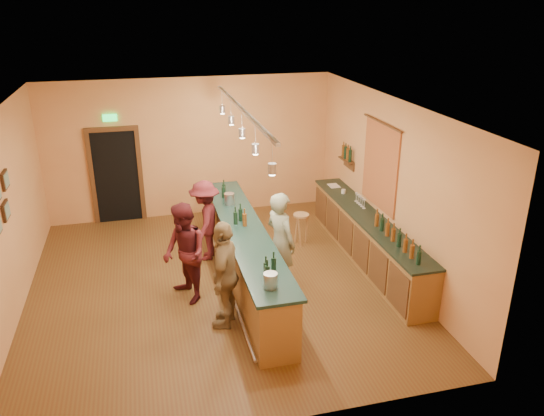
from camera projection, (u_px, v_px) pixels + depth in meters
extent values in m
plane|color=brown|center=(217.00, 284.00, 9.56)|extent=(7.00, 7.00, 0.00)
cube|color=silver|center=(209.00, 107.00, 8.37)|extent=(6.50, 7.00, 0.02)
cube|color=#D5894F|center=(191.00, 148.00, 12.11)|extent=(6.50, 0.02, 3.20)
cube|color=#D5894F|center=(260.00, 312.00, 5.81)|extent=(6.50, 0.02, 3.20)
cube|color=#D5894F|center=(5.00, 220.00, 8.22)|extent=(0.02, 7.00, 3.20)
cube|color=#D5894F|center=(390.00, 186.00, 9.71)|extent=(0.02, 7.00, 3.20)
cube|color=black|center=(117.00, 177.00, 11.91)|extent=(0.95, 0.06, 2.10)
cube|color=#473315|center=(92.00, 179.00, 11.77)|extent=(0.10, 0.08, 2.10)
cube|color=#473315|center=(141.00, 175.00, 12.01)|extent=(0.10, 0.08, 2.10)
cube|color=#473315|center=(111.00, 129.00, 11.49)|extent=(1.15, 0.08, 0.10)
cube|color=#19E54C|center=(110.00, 118.00, 11.38)|extent=(0.30, 0.04, 0.15)
cube|color=#A92F21|center=(380.00, 166.00, 9.97)|extent=(0.03, 1.40, 1.60)
cube|color=#473315|center=(346.00, 160.00, 11.41)|extent=(0.16, 0.55, 0.03)
cube|color=#473315|center=(349.00, 164.00, 11.47)|extent=(0.03, 0.55, 0.18)
cube|color=olive|center=(367.00, 240.00, 10.25)|extent=(0.55, 4.50, 0.90)
cube|color=black|center=(368.00, 217.00, 10.07)|extent=(0.60, 4.55, 0.04)
cylinder|color=silver|center=(343.00, 191.00, 11.22)|extent=(0.09, 0.09, 0.09)
cube|color=silver|center=(334.00, 186.00, 11.68)|extent=(0.22, 0.30, 0.01)
cube|color=olive|center=(245.00, 256.00, 9.49)|extent=(0.60, 5.00, 1.00)
cube|color=#18322D|center=(244.00, 229.00, 9.29)|extent=(0.70, 5.10, 0.05)
cylinder|color=silver|center=(226.00, 276.00, 9.54)|extent=(0.05, 5.00, 0.05)
cylinder|color=silver|center=(270.00, 280.00, 7.34)|extent=(0.20, 0.20, 0.22)
cylinder|color=silver|center=(229.00, 199.00, 10.31)|extent=(0.20, 0.20, 0.22)
cube|color=silver|center=(242.00, 109.00, 8.51)|extent=(0.06, 4.60, 0.05)
cylinder|color=silver|center=(272.00, 154.00, 6.78)|extent=(0.01, 0.01, 0.35)
cylinder|color=#A5A5AD|center=(272.00, 169.00, 6.85)|extent=(0.11, 0.11, 0.14)
cylinder|color=#FFEABF|center=(272.00, 174.00, 6.88)|extent=(0.08, 0.08, 0.02)
cylinder|color=silver|center=(255.00, 135.00, 7.68)|extent=(0.01, 0.01, 0.35)
cylinder|color=#A5A5AD|center=(255.00, 149.00, 7.76)|extent=(0.11, 0.11, 0.14)
cylinder|color=#FFEABF|center=(255.00, 154.00, 7.78)|extent=(0.08, 0.08, 0.02)
cylinder|color=silver|center=(242.00, 121.00, 8.58)|extent=(0.01, 0.01, 0.35)
cylinder|color=#A5A5AD|center=(242.00, 133.00, 8.66)|extent=(0.11, 0.11, 0.14)
cylinder|color=#FFEABF|center=(242.00, 138.00, 8.68)|extent=(0.08, 0.08, 0.02)
cylinder|color=silver|center=(231.00, 109.00, 9.48)|extent=(0.01, 0.01, 0.35)
cylinder|color=#A5A5AD|center=(231.00, 120.00, 9.56)|extent=(0.11, 0.11, 0.14)
cylinder|color=#FFEABF|center=(231.00, 124.00, 9.59)|extent=(0.08, 0.08, 0.02)
cylinder|color=silver|center=(222.00, 99.00, 10.38)|extent=(0.01, 0.01, 0.35)
cylinder|color=#A5A5AD|center=(222.00, 109.00, 10.46)|extent=(0.11, 0.11, 0.14)
cylinder|color=#FFEABF|center=(222.00, 113.00, 10.49)|extent=(0.08, 0.08, 0.02)
imported|color=gray|center=(281.00, 242.00, 9.08)|extent=(0.66, 0.78, 1.81)
imported|color=#59191E|center=(185.00, 254.00, 8.77)|extent=(0.89, 1.01, 1.73)
imported|color=#997A51|center=(225.00, 274.00, 8.10)|extent=(0.80, 1.11, 1.75)
imported|color=#59191E|center=(205.00, 221.00, 10.24)|extent=(0.89, 1.16, 1.59)
cylinder|color=#9F7448|center=(301.00, 215.00, 10.87)|extent=(0.33, 0.33, 0.04)
cylinder|color=#9F7448|center=(307.00, 229.00, 11.02)|extent=(0.04, 0.04, 0.63)
cylinder|color=#9F7448|center=(296.00, 228.00, 11.07)|extent=(0.04, 0.04, 0.63)
cylinder|color=#9F7448|center=(300.00, 232.00, 10.88)|extent=(0.04, 0.04, 0.63)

